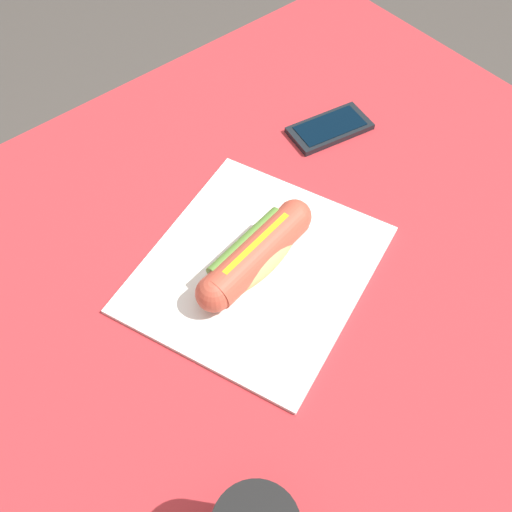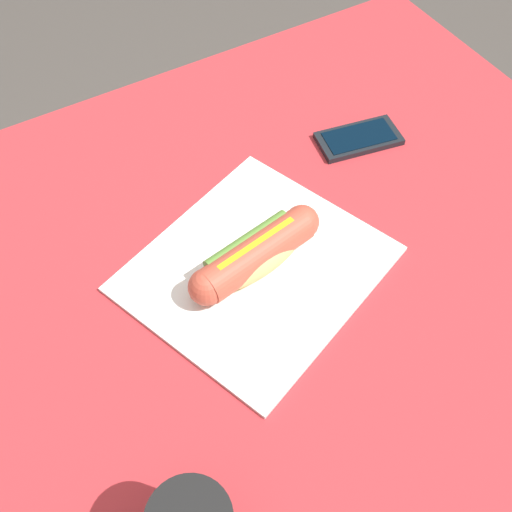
% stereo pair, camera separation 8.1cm
% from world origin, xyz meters
% --- Properties ---
extents(ground_plane, '(6.00, 6.00, 0.00)m').
position_xyz_m(ground_plane, '(0.00, 0.00, 0.00)').
color(ground_plane, '#47423D').
rests_on(ground_plane, ground).
extents(dining_table, '(1.11, 0.89, 0.74)m').
position_xyz_m(dining_table, '(0.00, 0.00, 0.60)').
color(dining_table, brown).
rests_on(dining_table, ground).
extents(paper_wrapper, '(0.39, 0.37, 0.01)m').
position_xyz_m(paper_wrapper, '(-0.03, 0.00, 0.74)').
color(paper_wrapper, white).
rests_on(paper_wrapper, dining_table).
extents(hot_dog, '(0.21, 0.08, 0.05)m').
position_xyz_m(hot_dog, '(-0.03, 0.00, 0.77)').
color(hot_dog, '#DBB26B').
rests_on(hot_dog, paper_wrapper).
extents(cell_phone, '(0.14, 0.09, 0.01)m').
position_xyz_m(cell_phone, '(0.24, 0.13, 0.74)').
color(cell_phone, black).
rests_on(cell_phone, dining_table).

